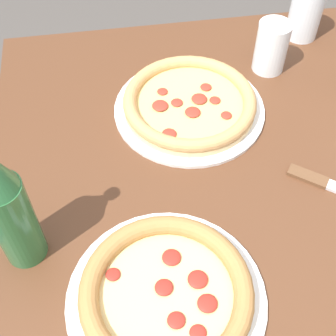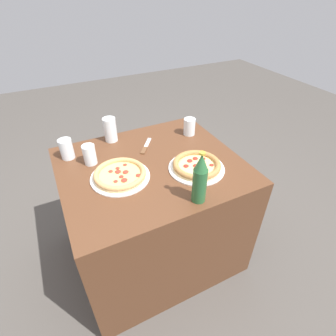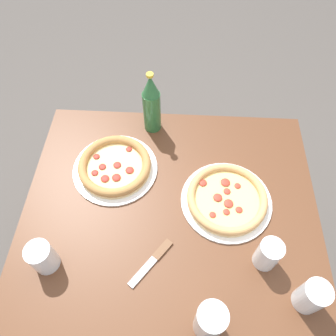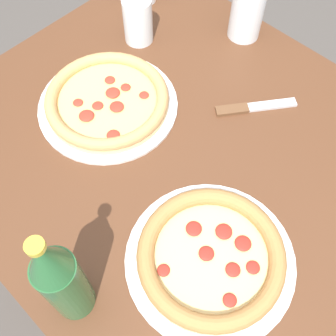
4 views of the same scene
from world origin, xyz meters
name	(u,v)px [view 1 (image 1 of 4)]	position (x,y,z in m)	size (l,w,h in m)	color
ground_plane	(203,327)	(0.00, 0.00, 0.00)	(8.00, 8.00, 0.00)	#4C4742
table	(212,272)	(0.00, 0.00, 0.38)	(1.01, 0.87, 0.77)	#56331E
pizza_margherita	(166,294)	(0.21, -0.15, 0.79)	(0.31, 0.31, 0.05)	white
pizza_salami	(189,104)	(-0.19, -0.04, 0.79)	(0.31, 0.31, 0.04)	white
glass_lemonade	(305,16)	(-0.41, 0.28, 0.82)	(0.08, 0.08, 0.12)	white
glass_cola	(271,49)	(-0.30, 0.16, 0.82)	(0.07, 0.07, 0.12)	white
beer_bottle	(7,208)	(0.09, -0.36, 0.90)	(0.07, 0.07, 0.27)	#286033
knife	(332,186)	(0.05, 0.19, 0.77)	(0.13, 0.16, 0.01)	brown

